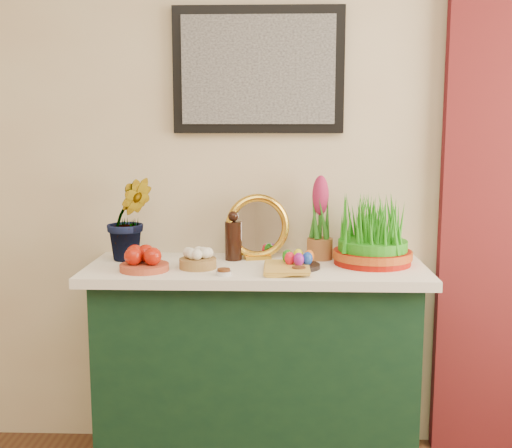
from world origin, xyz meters
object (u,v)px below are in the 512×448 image
at_px(mirror, 258,228).
at_px(book, 264,267).
at_px(wheatgrass_sabzeh, 373,236).
at_px(sideboard, 256,371).
at_px(hyacinth_green, 129,205).

xyz_separation_m(mirror, book, (0.03, -0.25, -0.12)).
xyz_separation_m(mirror, wheatgrass_sabzeh, (0.48, -0.09, -0.02)).
relative_size(sideboard, wheatgrass_sabzeh, 3.93).
bearing_deg(sideboard, book, -73.50).
bearing_deg(book, hyacinth_green, 160.95).
height_order(sideboard, book, book).
height_order(mirror, book, mirror).
relative_size(mirror, wheatgrass_sabzeh, 0.87).
xyz_separation_m(hyacinth_green, mirror, (0.55, 0.05, -0.10)).
bearing_deg(mirror, wheatgrass_sabzeh, -11.00).
xyz_separation_m(hyacinth_green, wheatgrass_sabzeh, (1.03, -0.05, -0.12)).
xyz_separation_m(hyacinth_green, book, (0.58, -0.20, -0.22)).
relative_size(hyacinth_green, mirror, 1.64).
bearing_deg(hyacinth_green, wheatgrass_sabzeh, -23.73).
relative_size(hyacinth_green, wheatgrass_sabzeh, 1.43).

